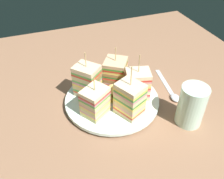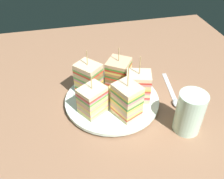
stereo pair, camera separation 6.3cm
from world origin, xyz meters
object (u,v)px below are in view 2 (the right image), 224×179
object	(u,v)px
drinking_glass	(189,115)
sandwich_wedge_2	(93,100)
plate	(112,100)
spoon	(174,97)
sandwich_wedge_0	(118,73)
sandwich_wedge_4	(138,86)
sandwich_wedge_3	(127,100)
chip_pile	(116,95)
sandwich_wedge_1	(89,79)

from	to	relation	value
drinking_glass	sandwich_wedge_2	bearing A→B (deg)	-23.88
plate	spoon	bearing A→B (deg)	172.77
sandwich_wedge_0	sandwich_wedge_4	xyz separation A→B (cm)	(-3.40, 7.05, 0.10)
sandwich_wedge_3	chip_pile	distance (cm)	6.50
sandwich_wedge_3	spoon	bearing A→B (deg)	-100.00
sandwich_wedge_1	spoon	bearing A→B (deg)	33.23
sandwich_wedge_0	chip_pile	bearing A→B (deg)	15.31
plate	sandwich_wedge_2	bearing A→B (deg)	32.87
sandwich_wedge_2	chip_pile	bearing A→B (deg)	-8.79
sandwich_wedge_4	sandwich_wedge_0	bearing A→B (deg)	-48.57
sandwich_wedge_2	drinking_glass	size ratio (longest dim) A/B	1.05
sandwich_wedge_4	sandwich_wedge_2	bearing A→B (deg)	27.05
plate	sandwich_wedge_1	world-z (taller)	sandwich_wedge_1
sandwich_wedge_4	sandwich_wedge_1	bearing A→B (deg)	-7.86
sandwich_wedge_3	sandwich_wedge_4	distance (cm)	6.84
plate	drinking_glass	xyz separation A→B (cm)	(-15.12, 12.80, 3.47)
sandwich_wedge_2	drinking_glass	world-z (taller)	sandwich_wedge_2
sandwich_wedge_2	plate	bearing A→B (deg)	-0.52
sandwich_wedge_1	sandwich_wedge_2	distance (cm)	7.68
plate	chip_pile	xyz separation A→B (cm)	(-0.93, 0.63, 2.07)
plate	sandwich_wedge_0	distance (cm)	7.98
sandwich_wedge_2	sandwich_wedge_3	xyz separation A→B (cm)	(-7.71, 2.71, 0.70)
plate	sandwich_wedge_3	size ratio (longest dim) A/B	1.82
sandwich_wedge_3	chip_pile	size ratio (longest dim) A/B	1.99
drinking_glass	sandwich_wedge_4	bearing A→B (deg)	-53.65
sandwich_wedge_4	chip_pile	bearing A→B (deg)	10.19
plate	chip_pile	world-z (taller)	chip_pile
sandwich_wedge_3	sandwich_wedge_0	bearing A→B (deg)	-30.58
sandwich_wedge_0	drinking_glass	bearing A→B (deg)	66.96
sandwich_wedge_0	sandwich_wedge_1	world-z (taller)	sandwich_wedge_1
sandwich_wedge_1	chip_pile	distance (cm)	8.33
plate	chip_pile	size ratio (longest dim) A/B	3.63
sandwich_wedge_3	drinking_glass	bearing A→B (deg)	-142.02
sandwich_wedge_1	sandwich_wedge_3	xyz separation A→B (cm)	(-7.44, 10.35, -0.06)
sandwich_wedge_0	chip_pile	distance (cm)	7.26
chip_pile	spoon	distance (cm)	16.41
sandwich_wedge_0	sandwich_wedge_1	distance (cm)	8.73
sandwich_wedge_0	sandwich_wedge_3	world-z (taller)	sandwich_wedge_3
sandwich_wedge_2	chip_pile	world-z (taller)	sandwich_wedge_2
spoon	drinking_glass	xyz separation A→B (cm)	(1.92, 10.63, 4.06)
sandwich_wedge_4	chip_pile	world-z (taller)	sandwich_wedge_4
sandwich_wedge_0	spoon	world-z (taller)	sandwich_wedge_0
chip_pile	drinking_glass	world-z (taller)	drinking_glass
sandwich_wedge_2	sandwich_wedge_3	distance (cm)	8.21
sandwich_wedge_0	sandwich_wedge_3	xyz separation A→B (cm)	(1.06, 12.21, 0.58)
plate	sandwich_wedge_3	world-z (taller)	sandwich_wedge_3
sandwich_wedge_4	chip_pile	xyz separation A→B (cm)	(5.65, -0.54, -2.40)
sandwich_wedge_1	sandwich_wedge_3	distance (cm)	12.75
chip_pile	spoon	bearing A→B (deg)	174.57
sandwich_wedge_0	sandwich_wedge_4	distance (cm)	7.83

